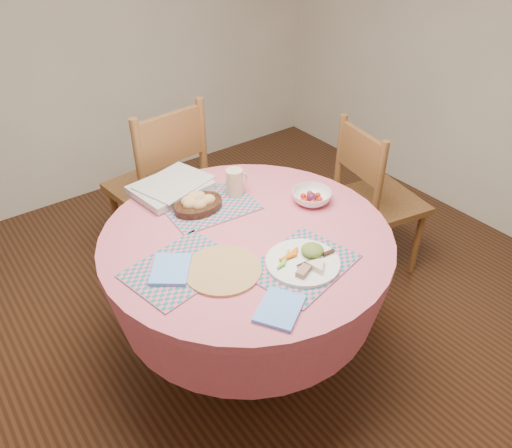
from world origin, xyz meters
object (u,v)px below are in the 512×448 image
at_px(chair_right, 374,197).
at_px(dinner_plate, 305,261).
at_px(fruit_bowl, 311,197).
at_px(chair_back, 162,184).
at_px(bread_bowl, 197,202).
at_px(wicker_trivet, 223,270).
at_px(dining_table, 247,269).
at_px(latte_mug, 235,182).

distance_m(chair_right, dinner_plate, 1.07).
bearing_deg(fruit_bowl, chair_back, 110.07).
distance_m(chair_right, bread_bowl, 1.11).
distance_m(wicker_trivet, bread_bowl, 0.45).
bearing_deg(dining_table, chair_right, 8.23).
bearing_deg(chair_right, chair_back, 61.51).
height_order(latte_mug, fruit_bowl, latte_mug).
bearing_deg(dining_table, chair_back, 86.25).
xyz_separation_m(chair_back, fruit_bowl, (0.33, -0.89, 0.23)).
bearing_deg(dinner_plate, latte_mug, 81.99).
bearing_deg(dining_table, latte_mug, 63.57).
xyz_separation_m(chair_back, latte_mug, (0.08, -0.62, 0.27)).
relative_size(wicker_trivet, bread_bowl, 1.30).
bearing_deg(dinner_plate, wicker_trivet, 149.70).
xyz_separation_m(chair_back, dinner_plate, (0.00, -1.22, 0.23)).
xyz_separation_m(chair_right, bread_bowl, (-1.06, 0.14, 0.30)).
xyz_separation_m(dining_table, wicker_trivet, (-0.21, -0.14, 0.20)).
xyz_separation_m(dining_table, bread_bowl, (-0.07, 0.28, 0.23)).
distance_m(chair_back, fruit_bowl, 0.98).
distance_m(latte_mug, fruit_bowl, 0.36).
bearing_deg(dining_table, dinner_plate, -78.54).
xyz_separation_m(wicker_trivet, dinner_plate, (0.28, -0.16, 0.01)).
distance_m(dining_table, fruit_bowl, 0.45).
distance_m(bread_bowl, latte_mug, 0.21).
distance_m(wicker_trivet, dinner_plate, 0.32).
relative_size(wicker_trivet, fruit_bowl, 1.44).
bearing_deg(latte_mug, chair_back, 97.70).
bearing_deg(fruit_bowl, dinner_plate, -135.01).
relative_size(latte_mug, fruit_bowl, 0.60).
relative_size(dinner_plate, bread_bowl, 1.26).
distance_m(dining_table, wicker_trivet, 0.33).
height_order(dining_table, bread_bowl, bread_bowl).
xyz_separation_m(bread_bowl, latte_mug, (0.21, 0.01, 0.03)).
bearing_deg(chair_back, dining_table, 80.37).
bearing_deg(bread_bowl, fruit_bowl, -29.93).
distance_m(wicker_trivet, latte_mug, 0.56).
bearing_deg(dinner_plate, fruit_bowl, 44.99).
relative_size(chair_back, fruit_bowl, 5.01).
bearing_deg(chair_right, dining_table, 109.33).
xyz_separation_m(chair_right, dinner_plate, (-0.93, -0.45, 0.28)).
height_order(dinner_plate, fruit_bowl, dinner_plate).
height_order(dinner_plate, bread_bowl, bread_bowl).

